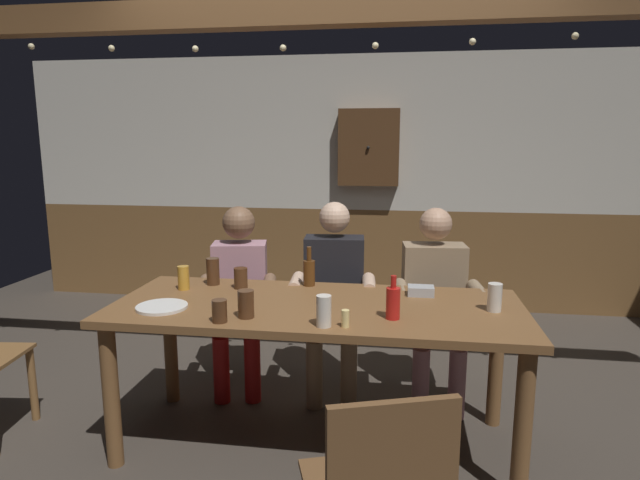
{
  "coord_description": "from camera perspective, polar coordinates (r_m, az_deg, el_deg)",
  "views": [
    {
      "loc": [
        0.41,
        -2.47,
        1.61
      ],
      "look_at": [
        0.0,
        0.28,
        1.09
      ],
      "focal_mm": 30.31,
      "sensor_mm": 36.0,
      "label": 1
    }
  ],
  "objects": [
    {
      "name": "plate_0",
      "position": [
        2.83,
        -16.36,
        -6.79
      ],
      "size": [
        0.25,
        0.25,
        0.01
      ],
      "primitive_type": "cylinder",
      "color": "white",
      "rests_on": "dining_table"
    },
    {
      "name": "pint_glass_0",
      "position": [
        2.59,
        -7.83,
        -6.7
      ],
      "size": [
        0.08,
        0.08,
        0.13
      ],
      "primitive_type": "cylinder",
      "color": "#4C2D19",
      "rests_on": "dining_table"
    },
    {
      "name": "pint_glass_2",
      "position": [
        3.2,
        -11.24,
        -3.27
      ],
      "size": [
        0.07,
        0.07,
        0.16
      ],
      "primitive_type": "cylinder",
      "color": "#4C2D19",
      "rests_on": "dining_table"
    },
    {
      "name": "ceiling_beam",
      "position": [
        3.21,
        1.06,
        23.01
      ],
      "size": [
        5.88,
        0.14,
        0.16
      ],
      "primitive_type": "cube",
      "color": "brown"
    },
    {
      "name": "person_2",
      "position": [
        3.43,
        12.02,
        -5.8
      ],
      "size": [
        0.55,
        0.54,
        1.2
      ],
      "rotation": [
        0.0,
        0.0,
        3.23
      ],
      "color": "#997F60",
      "rests_on": "ground_plane"
    },
    {
      "name": "pint_glass_1",
      "position": [
        2.55,
        -10.57,
        -7.38
      ],
      "size": [
        0.07,
        0.07,
        0.11
      ],
      "primitive_type": "cylinder",
      "color": "#4C2D19",
      "rests_on": "dining_table"
    },
    {
      "name": "wall_dart_cabinet",
      "position": [
        5.07,
        5.16,
        9.7
      ],
      "size": [
        0.56,
        0.15,
        0.7
      ],
      "color": "brown"
    },
    {
      "name": "pint_glass_3",
      "position": [
        3.09,
        -8.36,
        -4.01
      ],
      "size": [
        0.08,
        0.08,
        0.12
      ],
      "primitive_type": "cylinder",
      "color": "#4C2D19",
      "rests_on": "dining_table"
    },
    {
      "name": "bottle_1",
      "position": [
        3.11,
        -1.16,
        -3.35
      ],
      "size": [
        0.07,
        0.07,
        0.23
      ],
      "color": "#593314",
      "rests_on": "dining_table"
    },
    {
      "name": "person_1",
      "position": [
        3.44,
        1.45,
        -5.3
      ],
      "size": [
        0.54,
        0.52,
        1.22
      ],
      "rotation": [
        0.0,
        0.0,
        3.22
      ],
      "color": "black",
      "rests_on": "ground_plane"
    },
    {
      "name": "condiment_caddy",
      "position": [
        2.99,
        10.6,
        -5.29
      ],
      "size": [
        0.14,
        0.1,
        0.05
      ],
      "primitive_type": "cube",
      "color": "#B2B7BC",
      "rests_on": "dining_table"
    },
    {
      "name": "table_candle",
      "position": [
        2.45,
        2.7,
        -8.29
      ],
      "size": [
        0.04,
        0.04,
        0.08
      ],
      "primitive_type": "cylinder",
      "color": "#F9E08C",
      "rests_on": "dining_table"
    },
    {
      "name": "bottle_0",
      "position": [
        2.57,
        7.72,
        -6.52
      ],
      "size": [
        0.07,
        0.07,
        0.21
      ],
      "color": "red",
      "rests_on": "dining_table"
    },
    {
      "name": "pint_glass_5",
      "position": [
        2.79,
        17.96,
        -5.78
      ],
      "size": [
        0.07,
        0.07,
        0.14
      ],
      "primitive_type": "cylinder",
      "color": "white",
      "rests_on": "dining_table"
    },
    {
      "name": "pint_glass_6",
      "position": [
        2.45,
        0.4,
        -7.51
      ],
      "size": [
        0.07,
        0.07,
        0.14
      ],
      "primitive_type": "cylinder",
      "color": "white",
      "rests_on": "dining_table"
    },
    {
      "name": "dining_table",
      "position": [
        2.82,
        -0.34,
        -8.73
      ],
      "size": [
        2.1,
        0.86,
        0.78
      ],
      "color": "brown",
      "rests_on": "ground_plane"
    },
    {
      "name": "person_0",
      "position": [
        3.57,
        -8.52,
        -5.09
      ],
      "size": [
        0.53,
        0.58,
        1.18
      ],
      "rotation": [
        0.0,
        0.0,
        3.34
      ],
      "color": "#B78493",
      "rests_on": "ground_plane"
    },
    {
      "name": "ground_plane",
      "position": [
        2.97,
        -0.86,
        -22.22
      ],
      "size": [
        7.84,
        7.84,
        0.0
      ],
      "primitive_type": "plane",
      "color": "#423A33"
    },
    {
      "name": "pint_glass_4",
      "position": [
        3.13,
        -14.21,
        -3.89
      ],
      "size": [
        0.06,
        0.06,
        0.13
      ],
      "primitive_type": "cylinder",
      "color": "gold",
      "rests_on": "dining_table"
    },
    {
      "name": "back_wall_wainscot",
      "position": [
        5.33,
        3.93,
        -1.77
      ],
      "size": [
        6.53,
        0.12,
        0.95
      ],
      "primitive_type": "cube",
      "color": "brown",
      "rests_on": "ground_plane"
    },
    {
      "name": "string_lights",
      "position": [
        3.13,
        0.92,
        20.26
      ],
      "size": [
        4.61,
        0.04,
        0.11
      ],
      "color": "#F9EAB2"
    },
    {
      "name": "back_wall_upper",
      "position": [
        5.21,
        4.09,
        11.14
      ],
      "size": [
        6.53,
        0.12,
        1.43
      ],
      "primitive_type": "cube",
      "color": "silver"
    }
  ]
}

